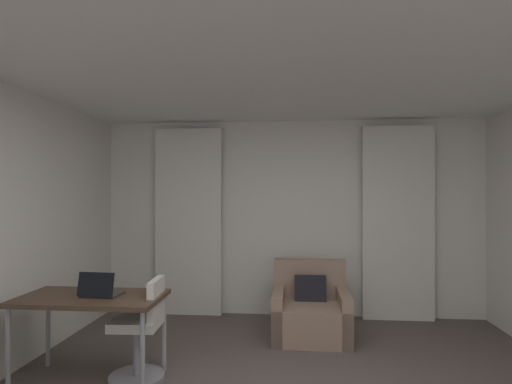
{
  "coord_description": "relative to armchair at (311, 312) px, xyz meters",
  "views": [
    {
      "loc": [
        0.03,
        -2.55,
        1.63
      ],
      "look_at": [
        -0.33,
        1.44,
        1.64
      ],
      "focal_mm": 28.97,
      "sensor_mm": 36.0,
      "label": 1
    }
  ],
  "objects": [
    {
      "name": "ceiling",
      "position": [
        -0.23,
        -2.19,
        2.36
      ],
      "size": [
        5.12,
        6.12,
        0.06
      ],
      "primitive_type": "cube",
      "color": "white",
      "rests_on": "wall_left"
    },
    {
      "name": "curtain_left_panel",
      "position": [
        -1.6,
        0.71,
        0.98
      ],
      "size": [
        0.9,
        0.06,
        2.5
      ],
      "color": "silver",
      "rests_on": "ground"
    },
    {
      "name": "curtain_right_panel",
      "position": [
        1.15,
        0.71,
        0.98
      ],
      "size": [
        0.9,
        0.06,
        2.5
      ],
      "color": "silver",
      "rests_on": "ground"
    },
    {
      "name": "wall_window",
      "position": [
        -0.23,
        0.84,
        1.03
      ],
      "size": [
        5.12,
        0.06,
        2.6
      ],
      "color": "silver",
      "rests_on": "ground"
    },
    {
      "name": "desk_chair",
      "position": [
        -1.52,
        -1.23,
        0.12
      ],
      "size": [
        0.48,
        0.48,
        0.88
      ],
      "color": "gray",
      "rests_on": "ground"
    },
    {
      "name": "desk",
      "position": [
        -1.94,
        -1.3,
        0.4
      ],
      "size": [
        1.22,
        0.65,
        0.74
      ],
      "color": "#4C3828",
      "rests_on": "ground"
    },
    {
      "name": "armchair",
      "position": [
        0.0,
        0.0,
        0.0
      ],
      "size": [
        0.86,
        0.81,
        0.83
      ],
      "color": "#997A66",
      "rests_on": "ground"
    },
    {
      "name": "laptop",
      "position": [
        -1.86,
        -1.31,
        0.51
      ],
      "size": [
        0.34,
        0.27,
        0.22
      ],
      "color": "#2D2D33",
      "rests_on": "desk"
    }
  ]
}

